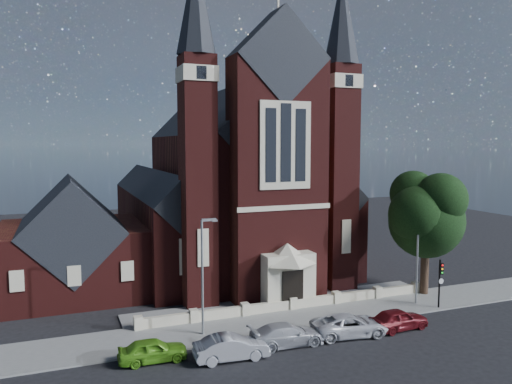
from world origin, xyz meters
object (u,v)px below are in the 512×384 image
Objects in this scene: car_white_suv at (350,325)px; car_silver_a at (231,347)px; church at (227,190)px; car_lime_van at (153,350)px; car_silver_b at (287,335)px; street_tree at (430,216)px; street_lamp_left at (204,270)px; traffic_signal at (440,277)px; parish_hall at (72,248)px; car_dark_red at (398,319)px; street_lamp_right at (418,249)px.

car_silver_a is at bearing 102.03° from car_white_suv.
church reaches higher than car_lime_van.
car_silver_b is (-3.37, -22.58, -7.46)m from church.
church is at bearing 126.17° from street_tree.
car_silver_b is at bearing -76.99° from car_silver_a.
street_lamp_left is 2.02× the size of traffic_signal.
car_silver_b is (-15.97, -5.34, -6.23)m from street_tree.
parish_hall is 25.02m from car_white_suv.
street_lamp_left is at bearing 69.57° from car_dark_red.
car_lime_van is 4.73m from car_silver_a.
car_white_suv is (4.74, -0.07, 0.01)m from car_silver_b.
street_tree reaches higher than parish_hall.
car_white_suv is at bearing -21.77° from street_lamp_left.
street_lamp_left is 1.52× the size of car_white_suv.
parish_hall is 31.27m from street_tree.
church is 4.31× the size of street_lamp_right.
car_lime_van is 0.93× the size of car_dark_red.
traffic_signal is 0.75× the size of car_white_suv.
traffic_signal is at bearing -70.76° from car_dark_red.
car_white_suv is at bearing -86.54° from church.
parish_hall is at bearing 37.65° from car_silver_b.
parish_hall is at bearing 46.22° from car_dark_red.
street_tree is 2.59× the size of car_lime_van.
street_tree reaches higher than car_white_suv.
traffic_signal reaches higher than car_silver_b.
traffic_signal is at bearing -84.89° from car_lime_van.
car_lime_van is at bearing 82.80° from car_dark_red.
car_white_suv is at bearing -88.80° from car_silver_b.
car_silver_b is at bearing -171.84° from traffic_signal.
street_lamp_left is 19.08m from traffic_signal.
parish_hall reaches higher than traffic_signal.
traffic_signal is (18.91, -1.57, -2.02)m from street_lamp_left.
car_dark_red is (8.54, -0.37, 0.03)m from car_silver_b.
parish_hall is at bearing 28.17° from car_silver_a.
church is 2.86× the size of parish_hall.
car_dark_red reaches higher than car_white_suv.
traffic_signal reaches higher than car_white_suv.
car_lime_van is (-11.92, -21.81, -7.48)m from church.
church is at bearing -14.57° from car_silver_a.
street_lamp_left reaches higher than car_silver_a.
car_dark_red is (5.17, -22.95, -7.43)m from church.
parish_hall reaches higher than car_silver_b.
street_tree is 25.71m from car_lime_van.
traffic_signal is 0.97× the size of car_lime_van.
traffic_signal is 18.72m from car_silver_a.
car_dark_red is (21.17, -18.01, -3.26)m from parish_hall.
traffic_signal is at bearing -4.76° from street_lamp_left.
car_silver_a is at bearing -64.93° from parish_hall.
street_tree is 2.01× the size of car_white_suv.
traffic_signal is 23.03m from car_lime_van.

